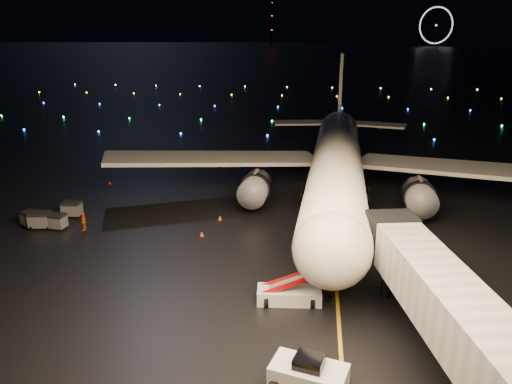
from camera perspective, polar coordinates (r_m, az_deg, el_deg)
ground at (r=330.92m, az=5.34°, el=14.47°), size 2000.00×2000.00×0.00m
lane_centre at (r=48.97m, az=8.78°, el=-4.81°), size 0.25×80.00×0.02m
airliner at (r=58.16m, az=9.39°, el=6.75°), size 57.07×54.45×15.52m
pushback_tug at (r=29.04m, az=6.05°, el=-19.80°), size 4.55×3.17×1.96m
belt_loader at (r=36.37m, az=3.85°, el=-10.15°), size 6.87×2.36×3.27m
crew_c at (r=51.90m, az=-19.09°, el=-3.19°), size 0.60×1.16×1.89m
safety_cone_0 at (r=48.27m, az=-6.22°, el=-4.75°), size 0.49×0.49×0.47m
safety_cone_1 at (r=59.35m, az=0.95°, el=-0.30°), size 0.43×0.43×0.47m
safety_cone_2 at (r=52.14m, az=-4.16°, el=-2.93°), size 0.50×0.50×0.50m
safety_cone_3 at (r=66.91m, az=-16.36°, el=1.10°), size 0.51×0.51×0.53m
ferris_wheel at (r=767.16m, az=19.89°, el=17.33°), size 49.33×16.80×52.00m
radio_mast at (r=773.53m, az=1.82°, el=18.76°), size 1.80×1.80×64.00m
taxiway_lights at (r=137.85m, az=2.74°, el=10.06°), size 164.00×92.00×0.36m
baggage_cart_0 at (r=56.31m, az=-20.30°, el=-1.84°), size 1.95×1.40×1.61m
baggage_cart_1 at (r=54.14m, az=-23.47°, el=-2.96°), size 2.15×1.65×1.67m
baggage_cart_2 at (r=53.38m, az=-21.85°, el=-3.13°), size 1.92×1.45×1.52m
baggage_cart_3 at (r=54.86m, az=-24.23°, el=-2.85°), size 2.21×1.90×1.58m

